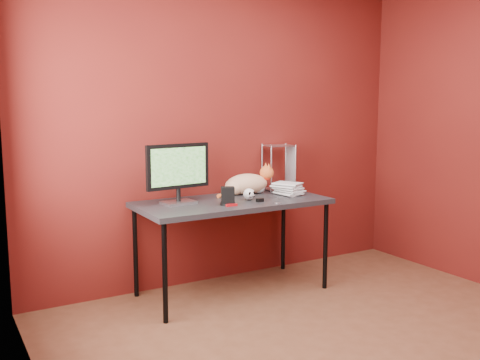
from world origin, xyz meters
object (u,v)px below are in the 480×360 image
desk (232,207)px  speaker (228,197)px  book_stack (282,128)px  monitor (178,170)px  cat (247,184)px  skull_mug (249,194)px

desk → speaker: bearing=-129.5°
book_stack → monitor: bearing=174.3°
desk → book_stack: 0.76m
cat → speaker: cat is taller
cat → speaker: bearing=-129.8°
monitor → skull_mug: size_ratio=5.60×
desk → book_stack: (0.46, -0.00, 0.60)m
desk → speaker: size_ratio=11.11×
cat → book_stack: size_ratio=0.50×
desk → monitor: size_ratio=2.85×
monitor → skull_mug: 0.60m
cat → skull_mug: cat is taller
speaker → cat: bearing=67.0°
desk → monitor: 0.53m
cat → speaker: 0.51m
monitor → speaker: 0.42m
desk → skull_mug: 0.16m
monitor → speaker: size_ratio=3.90×
monitor → book_stack: (0.88, -0.09, 0.30)m
skull_mug → speaker: 0.26m
cat → skull_mug: 0.29m
cat → book_stack: (0.21, -0.20, 0.46)m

